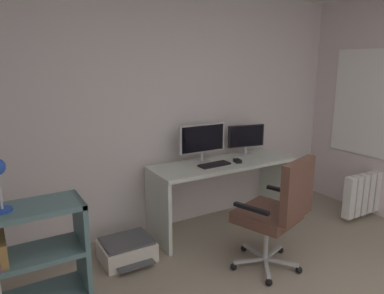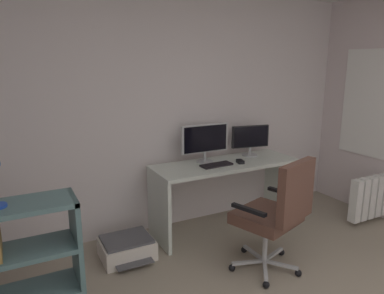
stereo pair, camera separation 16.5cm
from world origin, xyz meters
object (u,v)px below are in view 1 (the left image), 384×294
at_px(computer_mouse, 237,161).
at_px(radiator, 371,192).
at_px(monitor_main, 202,140).
at_px(bookshelf, 5,290).
at_px(office_chair, 278,209).
at_px(monitor_secondary, 246,138).
at_px(keyboard, 214,165).
at_px(desk, 223,179).
at_px(printer, 127,250).

distance_m(computer_mouse, radiator, 1.74).
bearing_deg(monitor_main, bookshelf, -155.52).
distance_m(computer_mouse, office_chair, 0.90).
bearing_deg(monitor_secondary, monitor_main, -179.99).
xyz_separation_m(monitor_secondary, office_chair, (-0.50, -1.06, -0.38)).
bearing_deg(radiator, keyboard, 162.30).
xyz_separation_m(desk, radiator, (1.70, -0.66, -0.26)).
xyz_separation_m(desk, computer_mouse, (0.12, -0.09, 0.21)).
relative_size(monitor_main, office_chair, 0.52).
relative_size(computer_mouse, bookshelf, 0.10).
distance_m(monitor_secondary, radiator, 1.65).
bearing_deg(bookshelf, monitor_main, 24.48).
bearing_deg(keyboard, desk, 19.99).
height_order(desk, office_chair, office_chair).
relative_size(desk, office_chair, 1.54).
bearing_deg(computer_mouse, office_chair, -91.55).
distance_m(bookshelf, printer, 1.28).
distance_m(computer_mouse, printer, 1.45).
xyz_separation_m(office_chair, printer, (-1.07, 0.83, -0.48)).
relative_size(desk, keyboard, 4.71).
xyz_separation_m(desk, bookshelf, (-2.18, -0.79, -0.11)).
bearing_deg(bookshelf, computer_mouse, 16.73).
bearing_deg(office_chair, monitor_main, 95.31).
bearing_deg(bookshelf, printer, 33.49).
relative_size(printer, radiator, 0.53).
height_order(monitor_main, computer_mouse, monitor_main).
bearing_deg(desk, office_chair, -95.62).
xyz_separation_m(keyboard, radiator, (1.86, -0.59, -0.46)).
relative_size(keyboard, radiator, 0.38).
bearing_deg(keyboard, office_chair, -88.46).
bearing_deg(monitor_secondary, office_chair, -115.01).
distance_m(desk, office_chair, 0.95).
distance_m(office_chair, printer, 1.44).
bearing_deg(desk, monitor_secondary, 16.55).
bearing_deg(monitor_secondary, desk, -163.45).
bearing_deg(bookshelf, desk, 19.83).
bearing_deg(monitor_secondary, printer, -171.66).
distance_m(monitor_main, keyboard, 0.30).
relative_size(desk, printer, 3.35).
xyz_separation_m(computer_mouse, office_chair, (-0.21, -0.85, -0.19)).
height_order(computer_mouse, printer, computer_mouse).
xyz_separation_m(desk, printer, (-1.16, -0.11, -0.46)).
xyz_separation_m(computer_mouse, bookshelf, (-2.30, -0.69, -0.32)).
height_order(desk, bookshelf, bookshelf).
xyz_separation_m(monitor_main, office_chair, (0.10, -1.06, -0.42)).
bearing_deg(office_chair, bookshelf, 175.72).
bearing_deg(keyboard, computer_mouse, -8.69).
bearing_deg(office_chair, radiator, 9.09).
bearing_deg(desk, keyboard, -157.41).
bearing_deg(desk, printer, -174.62).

